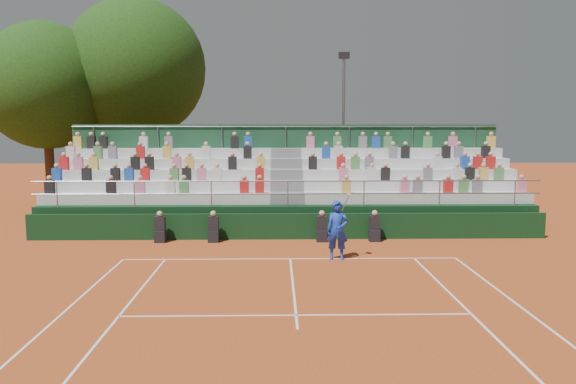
{
  "coord_description": "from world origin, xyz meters",
  "views": [
    {
      "loc": [
        -0.45,
        -18.09,
        4.44
      ],
      "look_at": [
        0.0,
        3.5,
        1.8
      ],
      "focal_mm": 35.0,
      "sensor_mm": 36.0,
      "label": 1
    }
  ],
  "objects_px": {
    "tennis_player": "(337,230)",
    "floodlight_mast": "(343,116)",
    "tree_east": "(136,69)",
    "tree_west": "(46,86)"
  },
  "relations": [
    {
      "from": "floodlight_mast",
      "to": "tree_east",
      "type": "bearing_deg",
      "value": 174.6
    },
    {
      "from": "tree_west",
      "to": "tree_east",
      "type": "xyz_separation_m",
      "value": [
        4.52,
        1.56,
        1.07
      ]
    },
    {
      "from": "tree_west",
      "to": "floodlight_mast",
      "type": "distance_m",
      "value": 16.33
    },
    {
      "from": "floodlight_mast",
      "to": "tennis_player",
      "type": "bearing_deg",
      "value": -97.44
    },
    {
      "from": "floodlight_mast",
      "to": "tree_west",
      "type": "bearing_deg",
      "value": -178.4
    },
    {
      "from": "tree_east",
      "to": "floodlight_mast",
      "type": "bearing_deg",
      "value": -5.4
    },
    {
      "from": "tennis_player",
      "to": "tree_east",
      "type": "bearing_deg",
      "value": 124.21
    },
    {
      "from": "tennis_player",
      "to": "floodlight_mast",
      "type": "xyz_separation_m",
      "value": [
        1.77,
        13.54,
        3.88
      ]
    },
    {
      "from": "tree_east",
      "to": "tennis_player",
      "type": "bearing_deg",
      "value": -55.79
    },
    {
      "from": "tennis_player",
      "to": "floodlight_mast",
      "type": "bearing_deg",
      "value": 82.56
    }
  ]
}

